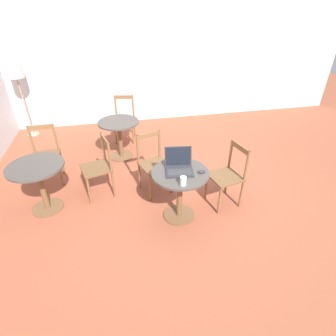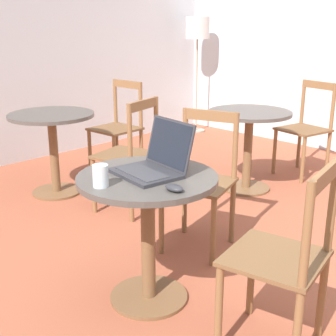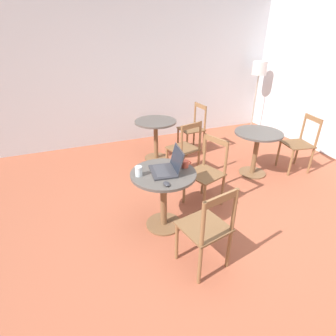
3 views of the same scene
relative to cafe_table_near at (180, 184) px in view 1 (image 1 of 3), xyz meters
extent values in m
plane|color=#9E5138|center=(0.36, -0.33, -0.53)|extent=(16.00, 16.00, 0.00)
cube|color=silver|center=(3.59, -0.33, 0.82)|extent=(0.06, 9.40, 2.70)
cylinder|color=brown|center=(0.00, 0.00, -0.52)|extent=(0.42, 0.42, 0.02)
cylinder|color=brown|center=(0.00, 0.00, -0.18)|extent=(0.08, 0.08, 0.66)
cylinder|color=#4C4742|center=(0.00, 0.00, 0.16)|extent=(0.72, 0.72, 0.03)
cylinder|color=brown|center=(1.81, 0.66, -0.52)|extent=(0.42, 0.42, 0.02)
cylinder|color=brown|center=(1.81, 0.66, -0.18)|extent=(0.08, 0.08, 0.66)
cylinder|color=#4C4742|center=(1.81, 0.66, 0.16)|extent=(0.72, 0.72, 0.03)
cylinder|color=brown|center=(0.55, 1.78, -0.52)|extent=(0.42, 0.42, 0.02)
cylinder|color=brown|center=(0.55, 1.78, -0.18)|extent=(0.08, 0.08, 0.66)
cylinder|color=#4C4742|center=(0.55, 1.78, 0.16)|extent=(0.72, 0.72, 0.03)
cylinder|color=brown|center=(-0.07, -0.54, -0.31)|extent=(0.04, 0.04, 0.44)
cylinder|color=brown|center=(0.28, -0.47, -0.31)|extent=(0.04, 0.04, 0.44)
cylinder|color=brown|center=(0.00, -0.89, -0.31)|extent=(0.04, 0.04, 0.44)
cylinder|color=brown|center=(0.35, -0.82, -0.31)|extent=(0.04, 0.04, 0.44)
cube|color=brown|center=(0.14, -0.68, -0.08)|extent=(0.48, 0.48, 0.02)
cylinder|color=brown|center=(0.00, -0.89, 0.15)|extent=(0.04, 0.04, 0.44)
cylinder|color=brown|center=(0.35, -0.82, 0.15)|extent=(0.04, 0.04, 0.44)
cube|color=brown|center=(0.17, -0.85, 0.33)|extent=(0.38, 0.10, 0.07)
cylinder|color=brown|center=(0.53, -0.01, -0.31)|extent=(0.04, 0.04, 0.44)
cylinder|color=brown|center=(0.42, 0.32, -0.31)|extent=(0.04, 0.04, 0.44)
cylinder|color=brown|center=(0.86, 0.10, -0.31)|extent=(0.04, 0.04, 0.44)
cylinder|color=brown|center=(0.75, 0.44, -0.31)|extent=(0.04, 0.04, 0.44)
cube|color=brown|center=(0.64, 0.21, -0.08)|extent=(0.51, 0.51, 0.02)
cylinder|color=brown|center=(0.86, 0.10, 0.15)|extent=(0.04, 0.04, 0.44)
cylinder|color=brown|center=(0.75, 0.44, 0.15)|extent=(0.04, 0.04, 0.44)
cube|color=brown|center=(0.81, 0.27, 0.33)|extent=(0.14, 0.37, 0.07)
cylinder|color=brown|center=(2.30, 0.38, -0.31)|extent=(0.04, 0.04, 0.44)
cylinder|color=brown|center=(2.37, 0.73, -0.31)|extent=(0.04, 0.04, 0.44)
cylinder|color=brown|center=(2.65, 0.31, -0.31)|extent=(0.04, 0.04, 0.44)
cylinder|color=brown|center=(2.72, 0.66, -0.31)|extent=(0.04, 0.04, 0.44)
cube|color=brown|center=(2.51, 0.52, -0.08)|extent=(0.48, 0.48, 0.02)
cylinder|color=brown|center=(2.65, 0.31, 0.15)|extent=(0.04, 0.04, 0.44)
cylinder|color=brown|center=(2.72, 0.66, 0.15)|extent=(0.04, 0.04, 0.44)
cube|color=brown|center=(2.68, 0.49, 0.33)|extent=(0.10, 0.38, 0.07)
cylinder|color=brown|center=(1.09, 1.64, -0.31)|extent=(0.04, 0.04, 0.44)
cylinder|color=brown|center=(1.07, 1.99, -0.31)|extent=(0.04, 0.04, 0.44)
cylinder|color=brown|center=(1.45, 1.66, -0.31)|extent=(0.04, 0.04, 0.44)
cylinder|color=brown|center=(1.42, 2.01, -0.31)|extent=(0.04, 0.04, 0.44)
cube|color=brown|center=(1.26, 1.83, -0.08)|extent=(0.43, 0.43, 0.02)
cylinder|color=brown|center=(1.45, 1.66, 0.15)|extent=(0.04, 0.04, 0.44)
cylinder|color=brown|center=(1.42, 2.01, 0.15)|extent=(0.04, 0.04, 0.44)
cube|color=brown|center=(1.44, 1.84, 0.33)|extent=(0.05, 0.39, 0.07)
cylinder|color=brown|center=(0.52, 1.18, -0.31)|extent=(0.04, 0.04, 0.44)
cylinder|color=brown|center=(0.86, 1.27, -0.31)|extent=(0.04, 0.04, 0.44)
cylinder|color=brown|center=(0.60, 0.84, -0.31)|extent=(0.04, 0.04, 0.44)
cylinder|color=brown|center=(0.95, 0.93, -0.31)|extent=(0.04, 0.04, 0.44)
cube|color=brown|center=(0.73, 1.05, -0.08)|extent=(0.49, 0.49, 0.02)
cylinder|color=brown|center=(0.60, 0.84, 0.15)|extent=(0.04, 0.04, 0.44)
cylinder|color=brown|center=(0.95, 0.93, 0.15)|extent=(0.04, 0.04, 0.44)
cube|color=brown|center=(0.78, 0.88, 0.33)|extent=(0.38, 0.12, 0.07)
cylinder|color=#9E937F|center=(3.21, 2.51, -0.52)|extent=(0.25, 0.25, 0.02)
cylinder|color=#9E937F|center=(3.21, 2.51, 0.09)|extent=(0.02, 0.02, 1.22)
cylinder|color=silver|center=(3.21, 2.51, 0.83)|extent=(0.31, 0.31, 0.28)
cube|color=#2D2D33|center=(0.00, 0.01, 0.19)|extent=(0.29, 0.37, 0.02)
cube|color=#38383D|center=(-0.02, 0.02, 0.20)|extent=(0.18, 0.30, 0.00)
cube|color=#2D2D33|center=(0.15, -0.01, 0.32)|extent=(0.12, 0.34, 0.24)
cube|color=black|center=(0.15, -0.01, 0.32)|extent=(0.10, 0.32, 0.22)
ellipsoid|color=#2D2D33|center=(-0.06, -0.25, 0.20)|extent=(0.06, 0.10, 0.03)
cylinder|color=#C64C38|center=(0.27, 0.03, 0.22)|extent=(0.09, 0.09, 0.08)
torus|color=#C64C38|center=(0.33, 0.03, 0.22)|extent=(0.05, 0.01, 0.05)
cylinder|color=silver|center=(-0.26, 0.04, 0.23)|extent=(0.08, 0.08, 0.11)
camera|label=1|loc=(-2.60, 0.72, 1.94)|focal=28.00mm
camera|label=2|loc=(-1.51, -1.65, 0.93)|focal=50.00mm
camera|label=3|loc=(-0.89, -2.32, 1.53)|focal=28.00mm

